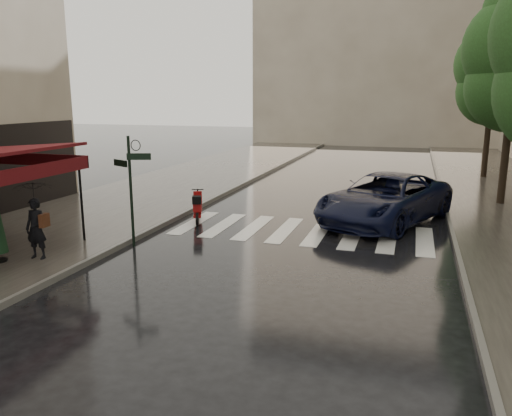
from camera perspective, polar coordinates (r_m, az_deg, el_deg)
The scene contains 11 objects.
ground at distance 11.54m, azimuth -16.35°, elevation -8.86°, with size 120.00×120.00×0.00m, color black.
sidewalk_near at distance 23.77m, azimuth -9.43°, elevation 2.53°, with size 6.00×60.00×0.12m, color #38332D.
curb_near at distance 22.56m, azimuth -2.50°, elevation 2.20°, with size 0.12×60.00×0.16m, color #595651.
curb_far at distance 21.28m, azimuth 20.66°, elevation 0.77°, with size 0.12×60.00×0.16m, color #595651.
crosswalk at distance 15.73m, azimuth 5.23°, elevation -2.65°, with size 7.85×3.20×0.01m.
signpost at distance 14.13m, azimuth -14.13°, elevation 2.87°, with size 1.17×0.29×3.10m.
backdrop_building at distance 47.33m, azimuth 14.37°, elevation 19.28°, with size 22.00×6.00×20.00m, color gray.
tree_far at distance 28.11m, azimuth 25.54°, elevation 14.08°, with size 3.80×3.80×8.16m.
pedestrian_with_umbrella at distance 13.50m, azimuth -24.11°, elevation 1.20°, with size 0.98×1.00×2.39m.
scooter at distance 16.88m, azimuth -6.70°, elevation -0.01°, with size 0.78×1.47×1.02m.
parked_car at distance 17.17m, azimuth 14.56°, elevation 1.05°, with size 2.70×5.86×1.63m, color black.
Camera 1 is at (6.16, -8.85, 4.10)m, focal length 35.00 mm.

